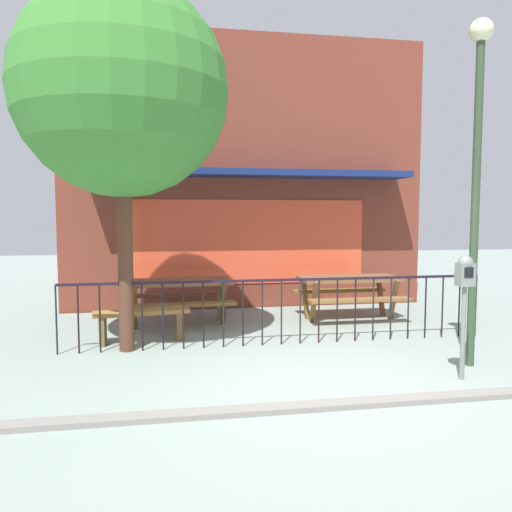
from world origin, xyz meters
The scene contains 10 objects.
ground centered at (0.00, 0.00, 0.00)m, with size 40.00×40.00×0.00m, color gray.
pub_storefront centered at (0.00, 5.09, 2.74)m, with size 7.42×1.33×5.52m.
patio_fence_front centered at (0.00, 1.85, 0.66)m, with size 6.25×0.04×0.97m.
picnic_table_left centered at (-1.45, 3.48, 0.61)m, with size 1.87×1.45×0.79m.
picnic_table_right centered at (1.61, 3.43, 0.61)m, with size 1.80×1.36×0.79m.
patio_bench centered at (-2.01, 2.36, 0.35)m, with size 1.43×0.53×0.48m.
parking_meter_near centered at (1.70, -0.04, 1.11)m, with size 0.18×0.17×1.43m.
street_tree centered at (-2.20, 1.90, 3.55)m, with size 2.88×2.88×5.00m.
street_lamp centered at (2.11, 0.44, 2.73)m, with size 0.28×0.28×4.23m.
curb_edge centered at (0.00, -0.60, 0.00)m, with size 10.38×0.20×0.11m, color gray.
Camera 1 is at (-1.61, -5.18, 1.88)m, focal length 35.19 mm.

